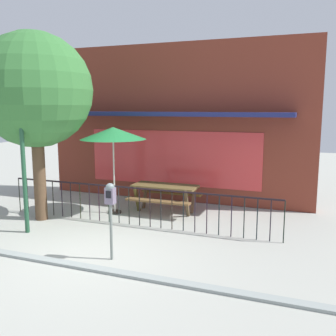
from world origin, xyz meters
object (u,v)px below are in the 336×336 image
(street_lamp, at_px, (22,135))
(street_tree, at_px, (35,91))
(picnic_table_left, at_px, (165,191))
(patio_umbrella, at_px, (113,134))
(parking_meter_near, at_px, (110,201))

(street_lamp, bearing_deg, street_tree, 111.46)
(picnic_table_left, distance_m, patio_umbrella, 2.13)
(picnic_table_left, xyz_separation_m, parking_meter_near, (0.25, -3.49, 0.56))
(patio_umbrella, bearing_deg, parking_meter_near, -62.34)
(picnic_table_left, relative_size, parking_meter_near, 1.19)
(patio_umbrella, height_order, parking_meter_near, patio_umbrella)
(street_tree, bearing_deg, patio_umbrella, 38.80)
(picnic_table_left, relative_size, street_tree, 0.38)
(patio_umbrella, distance_m, street_lamp, 2.47)
(parking_meter_near, height_order, street_lamp, street_lamp)
(picnic_table_left, bearing_deg, street_lamp, -130.92)
(picnic_table_left, bearing_deg, patio_umbrella, -155.77)
(parking_meter_near, relative_size, street_tree, 0.32)
(picnic_table_left, xyz_separation_m, street_tree, (-2.79, -1.79, 2.71))
(street_tree, bearing_deg, picnic_table_left, 32.69)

